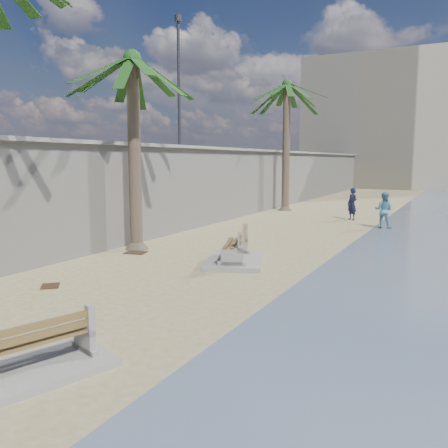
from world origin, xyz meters
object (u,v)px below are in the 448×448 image
(bench_far, at_px, (235,249))
(palm_back, at_px, (287,87))
(bench_near, at_px, (40,349))
(palm_mid, at_px, (132,61))
(person_b, at_px, (384,208))
(person_a, at_px, (352,202))

(bench_far, relative_size, palm_back, 0.33)
(bench_near, relative_size, palm_mid, 0.31)
(palm_mid, relative_size, person_b, 4.00)
(bench_far, bearing_deg, palm_back, 104.11)
(palm_back, distance_m, person_a, 8.28)
(person_a, relative_size, person_b, 1.04)
(bench_far, bearing_deg, person_a, 85.77)
(bench_far, height_order, person_b, person_b)
(palm_back, bearing_deg, person_b, -38.61)
(bench_far, relative_size, person_a, 1.46)
(palm_back, relative_size, person_a, 4.43)
(bench_near, distance_m, palm_back, 23.80)
(bench_far, xyz_separation_m, person_a, (0.87, 11.81, 0.51))
(bench_near, height_order, bench_far, bench_far)
(palm_back, bearing_deg, bench_far, -75.89)
(bench_near, height_order, person_a, person_a)
(person_a, bearing_deg, bench_near, -54.51)
(palm_back, bearing_deg, palm_mid, -91.04)
(palm_back, bearing_deg, person_a, -31.90)
(palm_mid, height_order, palm_back, palm_back)
(bench_near, bearing_deg, palm_back, 100.92)
(palm_mid, height_order, person_a, palm_mid)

